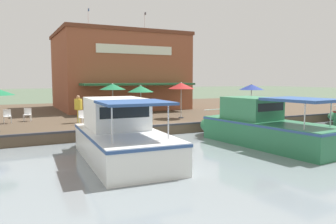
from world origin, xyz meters
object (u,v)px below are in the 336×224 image
Objects in this scene: cafe_chair_mid_patio at (7,116)px; tree_behind_restaurant at (84,57)px; patio_umbrella_mid_patio_left at (113,87)px; patio_umbrella_mid_patio_right at (141,89)px; cafe_chair_back_row_seat at (83,117)px; motorboat_nearest_quay at (118,135)px; tree_upstream_bank at (136,55)px; motorboat_distant_upstream at (257,127)px; waterfront_restaurant at (118,71)px; patio_umbrella_by_entrance at (251,87)px; person_near_entrance at (78,106)px; cafe_chair_beside_entrance at (146,113)px; patio_umbrella_back_row at (181,86)px; cafe_chair_far_corner_seat at (27,114)px.

cafe_chair_mid_patio is 0.11× the size of tree_behind_restaurant.
patio_umbrella_mid_patio_left is 0.32× the size of tree_behind_restaurant.
patio_umbrella_mid_patio_right is 2.71× the size of cafe_chair_back_row_seat.
cafe_chair_back_row_seat is at bearing -77.59° from patio_umbrella_mid_patio_right.
motorboat_nearest_quay is at bearing -28.08° from patio_umbrella_mid_patio_right.
motorboat_nearest_quay is (9.18, 4.10, -0.11)m from cafe_chair_mid_patio.
motorboat_nearest_quay is at bearing -23.12° from tree_upstream_bank.
motorboat_nearest_quay reaches higher than motorboat_distant_upstream.
patio_umbrella_mid_patio_right is at bearing -19.70° from tree_upstream_bank.
waterfront_restaurant reaches higher than patio_umbrella_by_entrance.
motorboat_distant_upstream is (9.86, 4.46, -1.84)m from patio_umbrella_mid_patio_left.
motorboat_distant_upstream reaches higher than person_near_entrance.
cafe_chair_beside_entrance is 7.94m from motorboat_nearest_quay.
cafe_chair_beside_entrance is (-0.29, 4.17, 0.00)m from cafe_chair_back_row_seat.
patio_umbrella_back_row is 2.94× the size of cafe_chair_far_corner_seat.
cafe_chair_far_corner_seat is (-3.21, -2.85, 0.00)m from cafe_chair_back_row_seat.
tree_behind_restaurant reaches higher than tree_upstream_bank.
waterfront_restaurant is 1.58× the size of tree_upstream_bank.
waterfront_restaurant is 4.44× the size of patio_umbrella_back_row.
patio_umbrella_mid_patio_right reaches higher than person_near_entrance.
cafe_chair_mid_patio is 0.11× the size of motorboat_nearest_quay.
patio_umbrella_mid_patio_right is 2.71× the size of cafe_chair_mid_patio.
tree_upstream_bank reaches higher than person_near_entrance.
cafe_chair_beside_entrance is at bearing 67.38° from cafe_chair_far_corner_seat.
cafe_chair_far_corner_seat is at bearing -135.09° from motorboat_distant_upstream.
motorboat_nearest_quay is (9.51, -2.66, -1.79)m from patio_umbrella_mid_patio_left.
motorboat_distant_upstream is (7.87, 7.26, -0.75)m from person_near_entrance.
patio_umbrella_mid_patio_left is 10.22m from tree_behind_restaurant.
person_near_entrance is at bearing -35.87° from tree_upstream_bank.
motorboat_distant_upstream reaches higher than cafe_chair_far_corner_seat.
cafe_chair_back_row_seat is 1.17m from person_near_entrance.
patio_umbrella_mid_patio_left is 1.42× the size of person_near_entrance.
cafe_chair_mid_patio is 1.00× the size of cafe_chair_beside_entrance.
cafe_chair_back_row_seat is at bearing -133.64° from motorboat_distant_upstream.
cafe_chair_back_row_seat is 15.47m from tree_upstream_bank.
patio_umbrella_by_entrance is at bearing 80.81° from cafe_chair_far_corner_seat.
patio_umbrella_by_entrance is 0.31× the size of motorboat_nearest_quay.
cafe_chair_back_row_seat is 6.52m from motorboat_nearest_quay.
patio_umbrella_mid_patio_left is (-2.38, -10.48, 0.08)m from patio_umbrella_by_entrance.
waterfront_restaurant is 11.45m from cafe_chair_far_corner_seat.
tree_upstream_bank is (-11.43, 4.09, 3.09)m from patio_umbrella_mid_patio_right.
tree_behind_restaurant is (-12.57, -1.26, 4.34)m from cafe_chair_beside_entrance.
patio_umbrella_mid_patio_left reaches higher than cafe_chair_far_corner_seat.
cafe_chair_back_row_seat is at bearing 3.10° from person_near_entrance.
waterfront_restaurant is at bearing -174.56° from motorboat_distant_upstream.
waterfront_restaurant reaches higher than motorboat_distant_upstream.
person_near_entrance is 12.78m from tree_behind_restaurant.
patio_umbrella_mid_patio_left is at bearing -0.97° from tree_behind_restaurant.
patio_umbrella_back_row is 13.35m from tree_behind_restaurant.
motorboat_nearest_quay is 0.89× the size of motorboat_distant_upstream.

